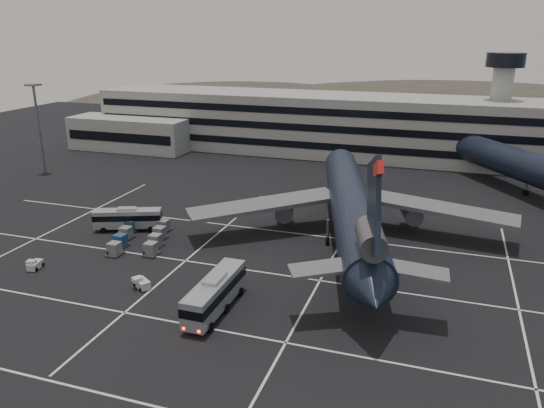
{
  "coord_description": "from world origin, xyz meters",
  "views": [
    {
      "loc": [
        24.78,
        -52.38,
        28.78
      ],
      "look_at": [
        2.01,
        15.67,
        5.0
      ],
      "focal_mm": 35.0,
      "sensor_mm": 36.0,
      "label": 1
    }
  ],
  "objects_px": {
    "uld_cluster": "(140,237)",
    "trijet_main": "(351,206)",
    "bus_near": "(215,292)",
    "tug_a": "(35,265)",
    "bus_far": "(128,218)"
  },
  "relations": [
    {
      "from": "trijet_main",
      "to": "bus_far",
      "type": "bearing_deg",
      "value": 175.92
    },
    {
      "from": "trijet_main",
      "to": "bus_near",
      "type": "height_order",
      "value": "trijet_main"
    },
    {
      "from": "trijet_main",
      "to": "bus_near",
      "type": "xyz_separation_m",
      "value": [
        -10.0,
        -24.07,
        -3.05
      ]
    },
    {
      "from": "bus_near",
      "to": "tug_a",
      "type": "xyz_separation_m",
      "value": [
        -25.83,
        2.25,
        -1.6
      ]
    },
    {
      "from": "bus_near",
      "to": "uld_cluster",
      "type": "relative_size",
      "value": 0.92
    },
    {
      "from": "bus_far",
      "to": "uld_cluster",
      "type": "height_order",
      "value": "bus_far"
    },
    {
      "from": "uld_cluster",
      "to": "trijet_main",
      "type": "bearing_deg",
      "value": 19.69
    },
    {
      "from": "bus_near",
      "to": "uld_cluster",
      "type": "height_order",
      "value": "bus_near"
    },
    {
      "from": "trijet_main",
      "to": "tug_a",
      "type": "relative_size",
      "value": 24.74
    },
    {
      "from": "bus_far",
      "to": "trijet_main",
      "type": "bearing_deg",
      "value": -101.11
    },
    {
      "from": "trijet_main",
      "to": "uld_cluster",
      "type": "relative_size",
      "value": 4.58
    },
    {
      "from": "tug_a",
      "to": "bus_near",
      "type": "bearing_deg",
      "value": -16.05
    },
    {
      "from": "uld_cluster",
      "to": "tug_a",
      "type": "bearing_deg",
      "value": -123.76
    },
    {
      "from": "tug_a",
      "to": "uld_cluster",
      "type": "xyz_separation_m",
      "value": [
        7.91,
        11.83,
        0.28
      ]
    },
    {
      "from": "bus_near",
      "to": "uld_cluster",
      "type": "bearing_deg",
      "value": 141.91
    }
  ]
}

